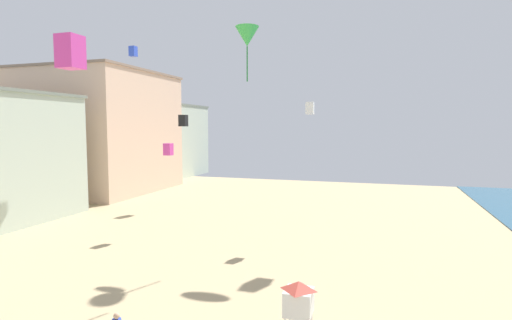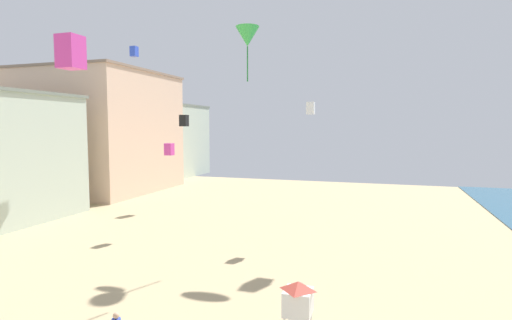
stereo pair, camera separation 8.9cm
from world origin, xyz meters
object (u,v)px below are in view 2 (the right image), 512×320
object	(u,v)px
lifeguard_stand	(298,299)
kite_green_delta	(247,37)
kite_black_box_2	(184,121)
kite_white_box	(311,108)
kite_magenta_box	(71,52)
kite_blue_box	(134,51)
kite_magenta_box_2	(169,149)

from	to	relation	value
lifeguard_stand	kite_green_delta	size ratio (longest dim) A/B	0.76
kite_black_box_2	kite_green_delta	xyz separation A→B (m)	(8.18, -6.98, 5.05)
kite_white_box	kite_green_delta	size ratio (longest dim) A/B	0.29
lifeguard_stand	kite_magenta_box	size ratio (longest dim) A/B	1.56
kite_blue_box	kite_green_delta	xyz separation A→B (m)	(15.83, -11.10, -1.96)
lifeguard_stand	kite_white_box	world-z (taller)	kite_white_box
kite_black_box_2	kite_green_delta	bearing A→B (deg)	-40.46
kite_magenta_box	kite_blue_box	distance (m)	21.13
lifeguard_stand	kite_magenta_box_2	xyz separation A→B (m)	(-18.54, 22.17, 4.53)
kite_white_box	kite_green_delta	distance (m)	9.08
kite_magenta_box	kite_magenta_box_2	world-z (taller)	kite_magenta_box
kite_magenta_box_2	kite_black_box_2	world-z (taller)	kite_black_box_2
kite_blue_box	kite_magenta_box_2	xyz separation A→B (m)	(2.40, 2.38, -9.89)
kite_magenta_box	kite_white_box	distance (m)	17.98
kite_black_box_2	kite_green_delta	distance (m)	11.87
kite_magenta_box	kite_green_delta	bearing A→B (deg)	48.48
kite_blue_box	kite_black_box_2	bearing A→B (deg)	-28.36
kite_magenta_box_2	kite_black_box_2	distance (m)	8.85
kite_blue_box	kite_magenta_box_2	size ratio (longest dim) A/B	0.79
kite_white_box	kite_green_delta	world-z (taller)	kite_green_delta
kite_white_box	kite_black_box_2	distance (m)	10.88
kite_magenta_box	kite_blue_box	bearing A→B (deg)	116.10
kite_magenta_box	kite_black_box_2	xyz separation A→B (m)	(-1.49, 14.53, -3.15)
kite_black_box_2	kite_green_delta	world-z (taller)	kite_green_delta
kite_blue_box	kite_black_box_2	world-z (taller)	kite_blue_box
kite_magenta_box	kite_magenta_box_2	xyz separation A→B (m)	(-6.74, 21.04, -6.04)
kite_magenta_box_2	kite_green_delta	world-z (taller)	kite_green_delta
lifeguard_stand	kite_green_delta	bearing A→B (deg)	127.56
kite_blue_box	kite_white_box	world-z (taller)	kite_blue_box
lifeguard_stand	kite_black_box_2	xyz separation A→B (m)	(-13.29, 15.66, 7.42)
kite_magenta_box	kite_magenta_box_2	distance (m)	22.90
kite_magenta_box_2	kite_green_delta	bearing A→B (deg)	-45.12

